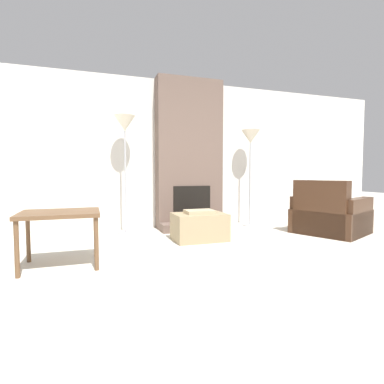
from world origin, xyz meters
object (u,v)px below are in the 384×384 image
(floor_lamp_left, at_px, (125,131))
(floor_lamp_right, at_px, (250,143))
(armchair, at_px, (329,217))
(side_table, at_px, (60,218))
(ottoman, at_px, (199,226))

(floor_lamp_left, distance_m, floor_lamp_right, 2.25)
(armchair, relative_size, side_table, 1.65)
(floor_lamp_left, bearing_deg, armchair, -19.57)
(ottoman, bearing_deg, floor_lamp_left, 137.25)
(side_table, relative_size, floor_lamp_left, 0.41)
(ottoman, xyz_separation_m, armchair, (2.11, -0.22, 0.06))
(floor_lamp_right, bearing_deg, ottoman, -146.36)
(floor_lamp_left, bearing_deg, floor_lamp_right, 0.00)
(floor_lamp_left, xyz_separation_m, floor_lamp_right, (2.25, 0.00, -0.11))
(floor_lamp_right, bearing_deg, floor_lamp_left, -180.00)
(ottoman, xyz_separation_m, floor_lamp_left, (-0.94, 0.87, 1.42))
(armchair, relative_size, floor_lamp_right, 0.73)
(ottoman, bearing_deg, floor_lamp_right, 33.64)
(ottoman, relative_size, armchair, 0.58)
(side_table, xyz_separation_m, floor_lamp_left, (0.83, 1.54, 1.13))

